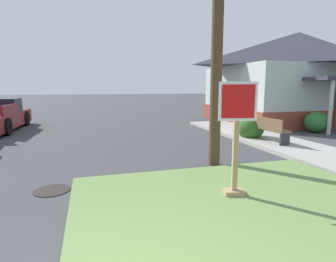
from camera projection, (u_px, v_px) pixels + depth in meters
name	position (u px, v px, depth m)	size (l,w,h in m)	color
grass_corner_patch	(249.00, 210.00, 4.51)	(5.67, 4.75, 0.08)	#668447
sidewalk_strip	(298.00, 149.00, 8.95)	(2.20, 14.10, 0.12)	#9E9B93
stop_sign	(236.00, 143.00, 4.93)	(0.66, 0.36, 2.05)	#A3845B
manhole_cover	(52.00, 190.00, 5.47)	(0.70, 0.70, 0.02)	black
street_bench	(268.00, 128.00, 9.82)	(0.41, 1.76, 0.85)	brown
corner_house	(297.00, 76.00, 16.36)	(9.43, 8.13, 5.18)	brown
shrub_near_porch	(317.00, 122.00, 12.41)	(1.04, 1.04, 0.94)	#2E7033
shrub_by_curb	(251.00, 128.00, 10.74)	(1.03, 1.03, 0.95)	#335F25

